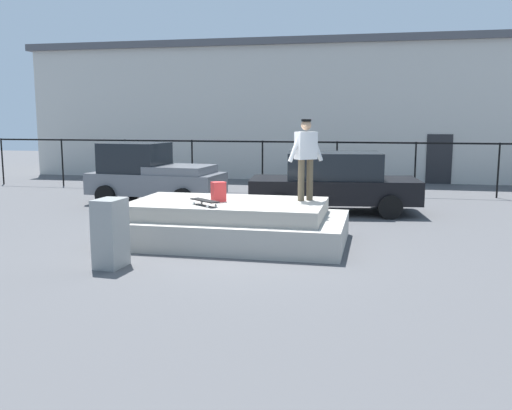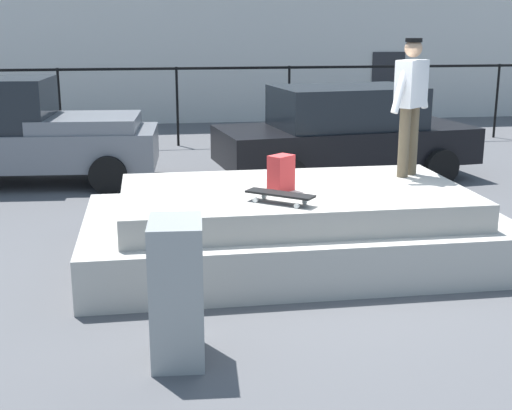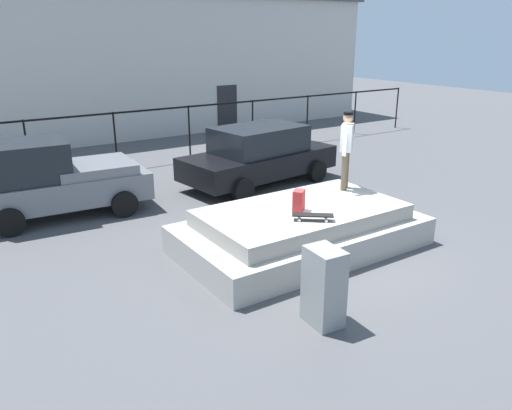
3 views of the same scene
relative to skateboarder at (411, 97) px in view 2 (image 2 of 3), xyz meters
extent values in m
plane|color=#4C4C4F|center=(-1.25, -0.89, -1.90)|extent=(60.00, 60.00, 0.00)
cube|color=#ADA89E|center=(-1.59, -0.48, -1.61)|extent=(4.97, 2.79, 0.57)
cube|color=#A09B91|center=(-1.59, -0.48, -1.17)|extent=(4.08, 2.29, 0.32)
cylinder|color=brown|center=(-0.08, -0.07, -0.56)|extent=(0.14, 0.14, 0.89)
cylinder|color=brown|center=(0.08, 0.07, -0.56)|extent=(0.14, 0.14, 0.89)
cube|color=silver|center=(0.00, 0.00, 0.17)|extent=(0.49, 0.47, 0.58)
cylinder|color=silver|center=(-0.21, -0.17, 0.13)|extent=(0.31, 0.28, 0.61)
cylinder|color=silver|center=(0.21, 0.17, 0.13)|extent=(0.31, 0.28, 0.61)
sphere|color=tan|center=(0.00, 0.00, 0.60)|extent=(0.22, 0.22, 0.22)
cylinder|color=black|center=(0.00, 0.00, 0.70)|extent=(0.29, 0.29, 0.05)
cube|color=black|center=(-1.89, -1.17, -0.90)|extent=(0.73, 0.64, 0.02)
cylinder|color=silver|center=(-1.76, -1.41, -0.98)|extent=(0.06, 0.06, 0.06)
cylinder|color=silver|center=(-1.63, -1.25, -0.98)|extent=(0.06, 0.06, 0.06)
cylinder|color=silver|center=(-2.15, -1.09, -0.98)|extent=(0.06, 0.06, 0.06)
cylinder|color=silver|center=(-2.03, -0.94, -0.98)|extent=(0.06, 0.06, 0.06)
cube|color=red|center=(-1.77, -0.58, -0.80)|extent=(0.34, 0.33, 0.42)
cube|color=slate|center=(-5.18, 4.34, -1.25)|extent=(4.19, 2.01, 0.65)
cube|color=slate|center=(-4.37, 4.29, -0.80)|extent=(1.95, 1.76, 0.24)
cylinder|color=black|center=(-3.86, 5.13, -1.58)|extent=(0.65, 0.27, 0.64)
cylinder|color=black|center=(-3.98, 3.38, -1.58)|extent=(0.65, 0.27, 0.64)
cube|color=black|center=(0.31, 3.91, -1.25)|extent=(4.86, 2.51, 0.64)
cube|color=black|center=(0.31, 3.91, -0.56)|extent=(2.76, 2.01, 0.73)
cylinder|color=black|center=(-1.25, 4.69, -1.58)|extent=(0.66, 0.30, 0.64)
cylinder|color=black|center=(-1.00, 2.74, -1.58)|extent=(0.66, 0.30, 0.64)
cylinder|color=black|center=(1.61, 5.07, -1.58)|extent=(0.66, 0.30, 0.64)
cylinder|color=black|center=(1.86, 3.12, -1.58)|extent=(0.66, 0.30, 0.64)
cube|color=gray|center=(-3.11, -2.91, -1.28)|extent=(0.48, 0.63, 1.23)
cylinder|color=black|center=(-5.25, 7.98, -0.97)|extent=(0.06, 0.06, 1.84)
cylinder|color=black|center=(-2.58, 7.98, -0.97)|extent=(0.06, 0.06, 1.84)
cylinder|color=black|center=(0.09, 7.98, -0.97)|extent=(0.06, 0.06, 1.84)
cylinder|color=black|center=(2.75, 7.98, -0.97)|extent=(0.06, 0.06, 1.84)
cylinder|color=black|center=(5.42, 7.98, -0.97)|extent=(0.06, 0.06, 1.84)
cube|color=black|center=(-1.25, 7.98, -0.09)|extent=(24.00, 0.04, 0.06)
cube|color=beige|center=(-1.25, 15.36, 0.94)|extent=(25.79, 7.02, 5.67)
cube|color=#262628|center=(3.91, 11.84, -0.90)|extent=(1.00, 0.06, 2.00)
camera|label=1|loc=(1.51, -11.96, 0.75)|focal=39.56mm
camera|label=2|loc=(-3.30, -8.37, 0.88)|focal=48.60mm
camera|label=3|loc=(-7.73, -8.00, 2.37)|focal=35.42mm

